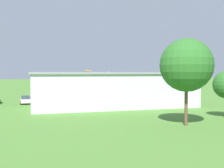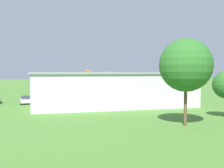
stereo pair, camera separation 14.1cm
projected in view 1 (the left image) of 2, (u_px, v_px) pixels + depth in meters
The scene contains 9 objects.
ground_plane at pixel (93, 93), 87.44m from camera, with size 400.00×400.00×0.00m, color #47752D.
hangar at pixel (114, 90), 51.01m from camera, with size 29.94×11.27×6.38m.
biplane at pixel (115, 78), 91.15m from camera, with size 7.93×8.52×4.09m.
car_white at pixel (26, 100), 56.27m from camera, with size 2.15×4.27×1.65m.
person_near_hangar_door at pixel (145, 95), 67.06m from camera, with size 0.54×0.54×1.77m.
person_watching_takeoff at pixel (58, 97), 62.46m from camera, with size 0.50×0.50×1.72m.
person_walking_on_apron at pixel (167, 96), 64.21m from camera, with size 0.41×0.41×1.73m.
tree_at_field_edge at pixel (186, 65), 32.87m from camera, with size 6.31×6.31×10.31m.
windsock at pixel (89, 73), 82.61m from camera, with size 1.47×1.01×7.13m.
Camera 1 is at (19.10, 85.35, 6.25)m, focal length 44.84 mm.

